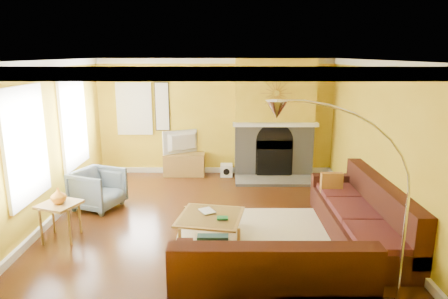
{
  "coord_description": "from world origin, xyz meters",
  "views": [
    {
      "loc": [
        0.23,
        -6.29,
        2.8
      ],
      "look_at": [
        0.2,
        0.4,
        1.19
      ],
      "focal_mm": 32.0,
      "sensor_mm": 36.0,
      "label": 1
    }
  ],
  "objects_px": {
    "sectional_sofa": "(292,220)",
    "media_console": "(184,164)",
    "side_table": "(61,221)",
    "coffee_table": "(210,227)",
    "arc_lamp": "(345,214)",
    "armchair": "(98,189)"
  },
  "relations": [
    {
      "from": "sectional_sofa",
      "to": "media_console",
      "type": "bearing_deg",
      "value": 117.87
    },
    {
      "from": "media_console",
      "to": "side_table",
      "type": "relative_size",
      "value": 1.62
    },
    {
      "from": "sectional_sofa",
      "to": "side_table",
      "type": "distance_m",
      "value": 3.52
    },
    {
      "from": "coffee_table",
      "to": "side_table",
      "type": "xyz_separation_m",
      "value": [
        -2.3,
        -0.03,
        0.1
      ]
    },
    {
      "from": "arc_lamp",
      "to": "coffee_table",
      "type": "bearing_deg",
      "value": 128.84
    },
    {
      "from": "media_console",
      "to": "sectional_sofa",
      "type": "bearing_deg",
      "value": -62.13
    },
    {
      "from": "sectional_sofa",
      "to": "coffee_table",
      "type": "relative_size",
      "value": 3.81
    },
    {
      "from": "armchair",
      "to": "side_table",
      "type": "height_order",
      "value": "armchair"
    },
    {
      "from": "arc_lamp",
      "to": "side_table",
      "type": "bearing_deg",
      "value": 154.43
    },
    {
      "from": "armchair",
      "to": "side_table",
      "type": "distance_m",
      "value": 1.29
    },
    {
      "from": "side_table",
      "to": "coffee_table",
      "type": "bearing_deg",
      "value": 0.8
    },
    {
      "from": "media_console",
      "to": "armchair",
      "type": "distance_m",
      "value": 2.5
    },
    {
      "from": "sectional_sofa",
      "to": "coffee_table",
      "type": "distance_m",
      "value": 1.27
    },
    {
      "from": "media_console",
      "to": "side_table",
      "type": "xyz_separation_m",
      "value": [
        -1.56,
        -3.36,
        0.03
      ]
    },
    {
      "from": "sectional_sofa",
      "to": "arc_lamp",
      "type": "distance_m",
      "value": 1.7
    },
    {
      "from": "media_console",
      "to": "arc_lamp",
      "type": "relative_size",
      "value": 0.4
    },
    {
      "from": "sectional_sofa",
      "to": "side_table",
      "type": "bearing_deg",
      "value": 174.98
    },
    {
      "from": "media_console",
      "to": "side_table",
      "type": "bearing_deg",
      "value": -114.96
    },
    {
      "from": "media_console",
      "to": "side_table",
      "type": "distance_m",
      "value": 3.7
    },
    {
      "from": "coffee_table",
      "to": "arc_lamp",
      "type": "relative_size",
      "value": 0.4
    },
    {
      "from": "coffee_table",
      "to": "arc_lamp",
      "type": "bearing_deg",
      "value": -51.16
    },
    {
      "from": "sectional_sofa",
      "to": "armchair",
      "type": "xyz_separation_m",
      "value": [
        -3.32,
        1.58,
        -0.08
      ]
    }
  ]
}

